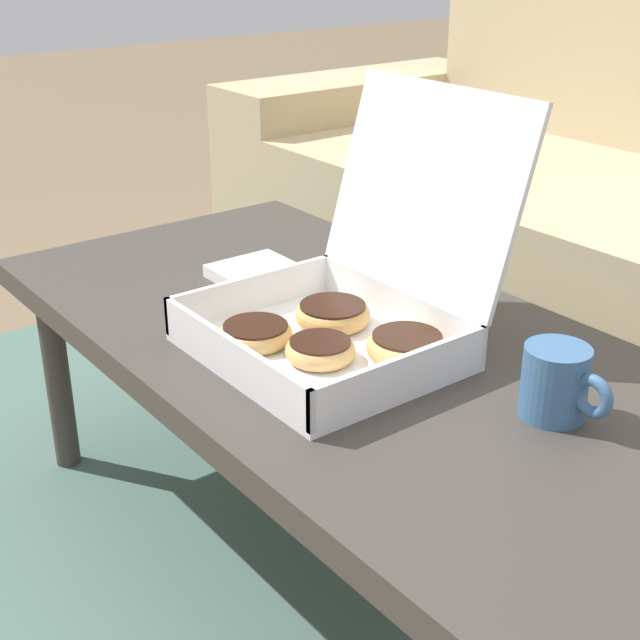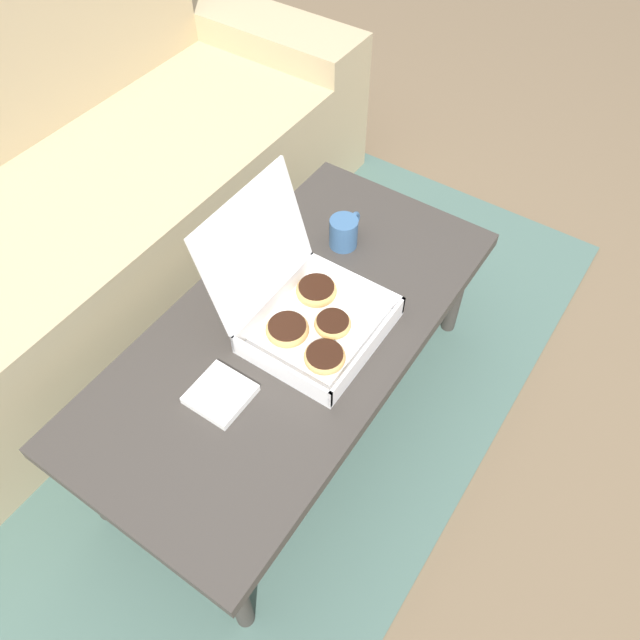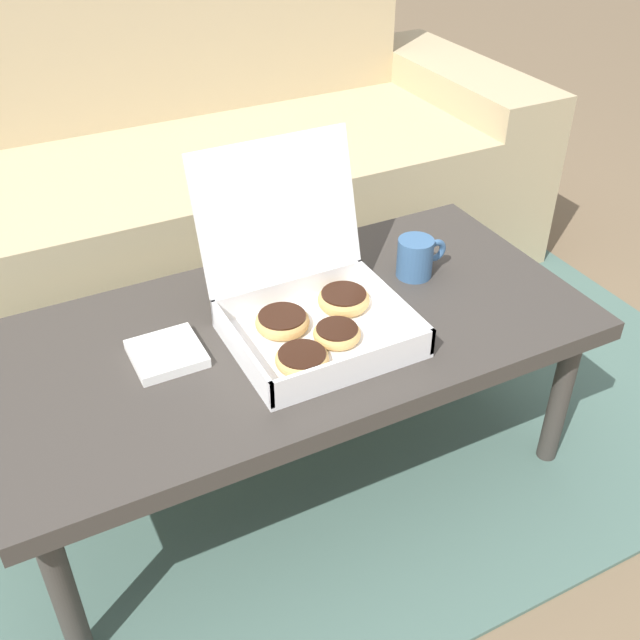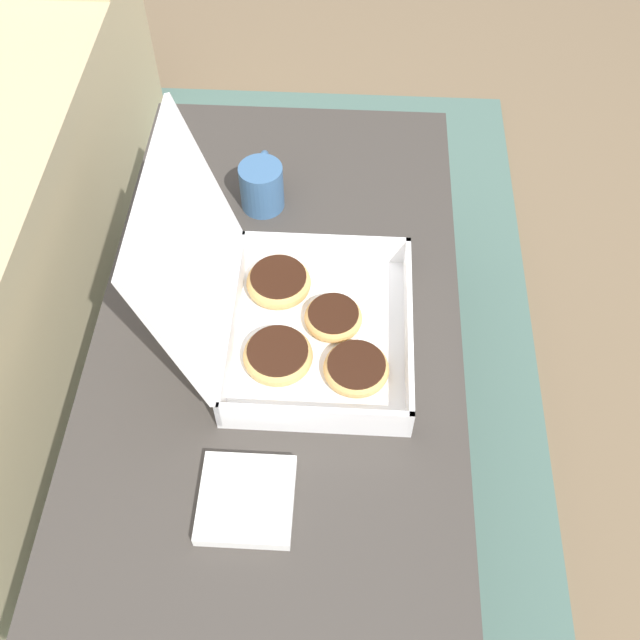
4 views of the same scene
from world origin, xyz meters
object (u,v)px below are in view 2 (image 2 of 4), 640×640
coffee_table (292,337)px  couch (58,219)px  coffee_mug (344,232)px  pastry_box (304,309)px

coffee_table → couch: bearing=90.0°
couch → coffee_mug: couch is taller
coffee_table → coffee_mug: 0.33m
couch → coffee_mug: bearing=-69.1°
coffee_mug → coffee_table: bearing=-171.1°
couch → coffee_table: size_ratio=1.87×
coffee_table → coffee_mug: (0.32, 0.05, 0.08)m
couch → pastry_box: (0.03, -0.91, 0.15)m
couch → coffee_table: 0.89m
coffee_table → coffee_mug: coffee_mug is taller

